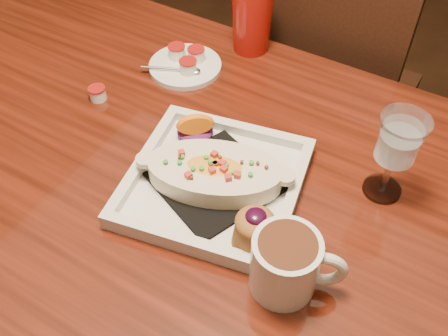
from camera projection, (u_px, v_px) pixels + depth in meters
The scene contains 8 objects.
table at pixel (196, 221), 0.91m from camera, with size 1.50×0.90×0.75m.
chair_far at pixel (322, 93), 1.38m from camera, with size 0.42×0.42×0.93m.
plate at pixel (218, 181), 0.81m from camera, with size 0.32×0.32×0.08m.
coffee_mug at pixel (287, 263), 0.67m from camera, with size 0.13×0.09×0.10m.
goblet at pixel (398, 144), 0.75m from camera, with size 0.08×0.08×0.16m.
saucer at pixel (185, 64), 1.04m from camera, with size 0.15×0.15×0.10m.
creamer_loose at pixel (98, 93), 0.98m from camera, with size 0.03×0.03×0.03m.
red_tumbler at pixel (252, 18), 1.05m from camera, with size 0.09×0.09×0.15m, color #AB140C.
Camera 1 is at (0.32, -0.43, 1.39)m, focal length 40.00 mm.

